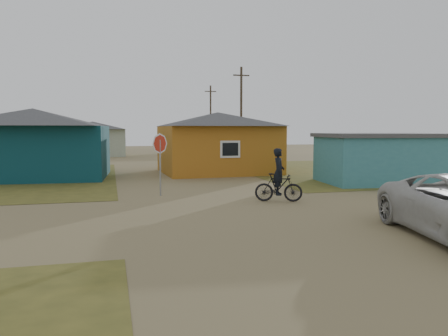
{
  "coord_description": "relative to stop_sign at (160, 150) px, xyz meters",
  "views": [
    {
      "loc": [
        -4.24,
        -13.49,
        2.83
      ],
      "look_at": [
        0.05,
        3.0,
        1.3
      ],
      "focal_mm": 35.0,
      "sensor_mm": 36.0,
      "label": 1
    }
  ],
  "objects": [
    {
      "name": "ground",
      "position": [
        2.23,
        -4.91,
        -1.93
      ],
      "size": [
        120.0,
        120.0,
        0.0
      ],
      "primitive_type": "plane",
      "color": "olive"
    },
    {
      "name": "grass_ne",
      "position": [
        16.23,
        8.09,
        -1.93
      ],
      "size": [
        20.0,
        18.0,
        0.0
      ],
      "primitive_type": "cube",
      "color": "brown",
      "rests_on": "ground"
    },
    {
      "name": "house_teal",
      "position": [
        -6.27,
        8.59,
        0.12
      ],
      "size": [
        8.93,
        7.08,
        4.0
      ],
      "color": "#0A333C",
      "rests_on": "ground"
    },
    {
      "name": "house_yellow",
      "position": [
        4.73,
        9.08,
        0.07
      ],
      "size": [
        7.72,
        6.76,
        3.9
      ],
      "color": "#AF691A",
      "rests_on": "ground"
    },
    {
      "name": "shed_turquoise",
      "position": [
        11.73,
        1.59,
        -0.62
      ],
      "size": [
        6.71,
        4.93,
        2.6
      ],
      "color": "teal",
      "rests_on": "ground"
    },
    {
      "name": "house_pale_west",
      "position": [
        -3.77,
        29.09,
        -0.08
      ],
      "size": [
        7.04,
        6.15,
        3.6
      ],
      "color": "#9FAC93",
      "rests_on": "ground"
    },
    {
      "name": "house_beige_east",
      "position": [
        12.23,
        35.09,
        -0.08
      ],
      "size": [
        6.95,
        6.05,
        3.6
      ],
      "color": "#9A926D",
      "rests_on": "ground"
    },
    {
      "name": "house_pale_north",
      "position": [
        -11.77,
        41.09,
        -0.18
      ],
      "size": [
        6.28,
        5.81,
        3.4
      ],
      "color": "#9FAC93",
      "rests_on": "ground"
    },
    {
      "name": "utility_pole_near",
      "position": [
        8.73,
        17.09,
        2.21
      ],
      "size": [
        1.4,
        0.2,
        8.0
      ],
      "color": "#433628",
      "rests_on": "ground"
    },
    {
      "name": "utility_pole_far",
      "position": [
        9.73,
        33.09,
        2.21
      ],
      "size": [
        1.4,
        0.2,
        8.0
      ],
      "color": "#433628",
      "rests_on": "ground"
    },
    {
      "name": "stop_sign",
      "position": [
        0.0,
        0.0,
        0.0
      ],
      "size": [
        0.84,
        0.29,
        2.65
      ],
      "color": "gray",
      "rests_on": "ground"
    },
    {
      "name": "cyclist",
      "position": [
        4.3,
        -2.63,
        -1.17
      ],
      "size": [
        1.91,
        1.15,
        2.08
      ],
      "color": "black",
      "rests_on": "ground"
    }
  ]
}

